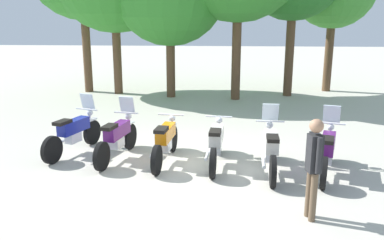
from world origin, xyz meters
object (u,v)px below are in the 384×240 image
motorcycle_3 (216,143)px  person_0 (314,162)px  motorcycle_1 (117,137)px  motorcycle_2 (165,140)px  motorcycle_0 (74,132)px  motorcycle_4 (271,148)px  motorcycle_5 (327,151)px

motorcycle_3 → person_0: bearing=-143.0°
motorcycle_1 → motorcycle_2: motorcycle_1 is taller
motorcycle_0 → person_0: size_ratio=1.26×
motorcycle_2 → motorcycle_1: bearing=88.6°
motorcycle_2 → motorcycle_4: (2.31, -0.45, 0.01)m
motorcycle_4 → motorcycle_5: (1.16, -0.05, 0.00)m
motorcycle_1 → motorcycle_0: bearing=84.6°
motorcycle_0 → motorcycle_5: same height
motorcycle_4 → motorcycle_1: bearing=83.2°
motorcycle_3 → motorcycle_5: motorcycle_5 is taller
motorcycle_0 → motorcycle_2: size_ratio=0.97×
motorcycle_2 → motorcycle_3: (1.15, -0.10, 0.00)m
motorcycle_2 → motorcycle_5: bearing=-92.5°
motorcycle_1 → motorcycle_4: size_ratio=0.99×
motorcycle_3 → motorcycle_5: 2.35m
motorcycle_0 → motorcycle_1: size_ratio=0.98×
motorcycle_1 → motorcycle_5: same height
motorcycle_2 → motorcycle_4: bearing=-95.4°
motorcycle_0 → motorcycle_5: (5.77, -0.97, 0.00)m
motorcycle_2 → person_0: 3.74m
motorcycle_4 → person_0: bearing=-165.6°
motorcycle_1 → person_0: 4.73m
person_0 → motorcycle_3: bearing=-68.3°
motorcycle_0 → motorcycle_3: 3.50m
motorcycle_0 → motorcycle_1: (1.15, -0.32, 0.00)m
motorcycle_3 → person_0: (1.57, -2.42, 0.48)m
motorcycle_0 → person_0: person_0 is taller
motorcycle_2 → person_0: size_ratio=1.30×
motorcycle_3 → motorcycle_1: bearing=88.0°
motorcycle_3 → person_0: size_ratio=1.30×
motorcycle_4 → person_0: size_ratio=1.30×
motorcycle_2 → motorcycle_5: motorcycle_5 is taller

